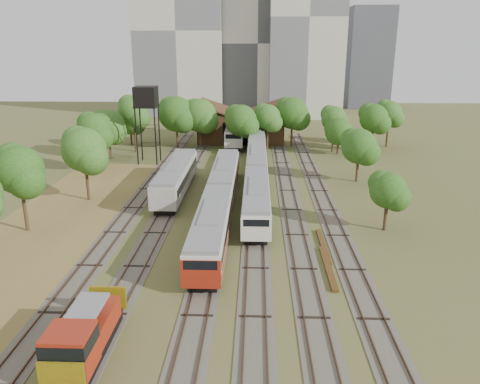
{
  "coord_description": "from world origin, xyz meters",
  "views": [
    {
      "loc": [
        1.94,
        -31.99,
        17.83
      ],
      "look_at": [
        0.21,
        16.4,
        2.5
      ],
      "focal_mm": 35.0,
      "sensor_mm": 36.0,
      "label": 1
    }
  ],
  "objects_px": {
    "railcar_red_set": "(219,199)",
    "water_tower": "(146,99)",
    "shunter_locomotive": "(83,339)",
    "railcar_green_set": "(257,161)"
  },
  "relations": [
    {
      "from": "railcar_red_set",
      "to": "shunter_locomotive",
      "type": "xyz_separation_m",
      "value": [
        -6.0,
        -24.58,
        -0.4
      ]
    },
    {
      "from": "railcar_red_set",
      "to": "shunter_locomotive",
      "type": "relative_size",
      "value": 4.27
    },
    {
      "from": "railcar_red_set",
      "to": "shunter_locomotive",
      "type": "height_order",
      "value": "railcar_red_set"
    },
    {
      "from": "railcar_green_set",
      "to": "shunter_locomotive",
      "type": "xyz_separation_m",
      "value": [
        -10.0,
        -42.13,
        -0.3
      ]
    },
    {
      "from": "railcar_red_set",
      "to": "water_tower",
      "type": "xyz_separation_m",
      "value": [
        -12.89,
        23.74,
        8.0
      ]
    },
    {
      "from": "water_tower",
      "to": "shunter_locomotive",
      "type": "bearing_deg",
      "value": -81.88
    },
    {
      "from": "railcar_green_set",
      "to": "railcar_red_set",
      "type": "bearing_deg",
      "value": -102.84
    },
    {
      "from": "railcar_green_set",
      "to": "water_tower",
      "type": "distance_m",
      "value": 19.73
    },
    {
      "from": "shunter_locomotive",
      "to": "water_tower",
      "type": "bearing_deg",
      "value": 98.12
    },
    {
      "from": "shunter_locomotive",
      "to": "water_tower",
      "type": "height_order",
      "value": "water_tower"
    }
  ]
}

